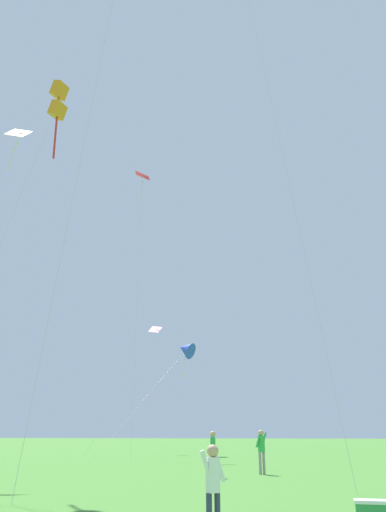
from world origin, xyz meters
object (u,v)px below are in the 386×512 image
Objects in this scene: kite_red_high at (142,188)px; kite_yellow_diamond at (13,148)px; kite_blue_delta at (185,349)px; person_in_blue_jacket at (261,447)px; kite_orange_box at (58,102)px; kite_pink_low at (153,336)px; person_child_small at (213,482)px; person_far_back at (213,449)px.

kite_red_high is 1.38× the size of kite_yellow_diamond.
kite_red_high is 2.10× the size of kite_blue_delta.
kite_orange_box is at bearing -157.36° from person_in_blue_jacket.
kite_red_high is 14.08m from kite_pink_low.
kite_red_high reaches higher than kite_orange_box.
kite_pink_low reaches higher than person_in_blue_jacket.
person_child_small is (1.28, -14.81, -0.20)m from person_in_blue_jacket.
person_child_small is (14.74, -14.46, -16.12)m from kite_yellow_diamond.
kite_red_high is 2.24× the size of kite_pink_low.
person_in_blue_jacket is 14.87m from person_child_small.
person_child_small is at bearing -67.21° from kite_red_high.
kite_yellow_diamond is at bearing -178.51° from person_in_blue_jacket.
kite_yellow_diamond is 10.64× the size of person_in_blue_jacket.
person_child_small is (10.11, -11.13, -16.14)m from kite_orange_box.
kite_orange_box is at bearing -166.40° from person_far_back.
kite_pink_low is 29.27m from person_in_blue_jacket.
kite_pink_low is 30.24m from person_far_back.
kite_orange_box is (0.35, -24.59, 8.49)m from kite_blue_delta.
kite_red_high is 15.76m from kite_blue_delta.
kite_orange_box is 18.60m from person_in_blue_jacket.
kite_red_high reaches higher than kite_yellow_diamond.
person_child_small is at bearing -85.05° from person_in_blue_jacket.
person_in_blue_jacket is (1.64, 1.95, 0.03)m from person_far_back.
person_child_small is (14.64, -39.11, -9.57)m from kite_pink_low.
kite_yellow_diamond is (-4.62, 3.33, -0.02)m from kite_orange_box.
kite_red_high is at bearing -162.11° from kite_blue_delta.
kite_orange_box is 22.06m from person_child_small.
kite_orange_box is 5.70m from kite_yellow_diamond.
kite_blue_delta is 8.62× the size of person_child_small.
person_in_blue_jacket reaches higher than person_child_small.
person_far_back is at bearing -130.17° from person_in_blue_jacket.
kite_red_high reaches higher than person_far_back.
kite_orange_box reaches higher than person_child_small.
kite_yellow_diamond is at bearing -90.24° from kite_pink_low.
kite_yellow_diamond is 1.62× the size of kite_pink_low.
kite_orange_box is (4.35, -23.30, -6.70)m from kite_red_high.
person_in_blue_jacket reaches higher than person_far_back.
kite_yellow_diamond is 13.06× the size of person_child_small.
person_in_blue_jacket is (13.35, -24.30, -9.37)m from kite_pink_low.
person_far_back is (11.71, -26.24, -9.40)m from kite_pink_low.
kite_red_high is 21.07m from kite_yellow_diamond.
kite_blue_delta is at bearing 106.33° from person_child_small.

